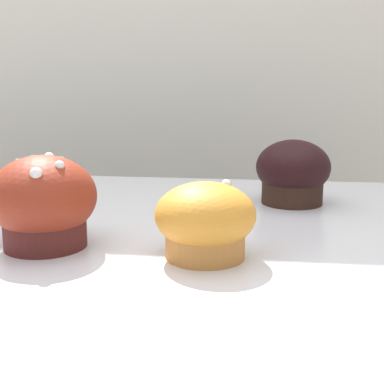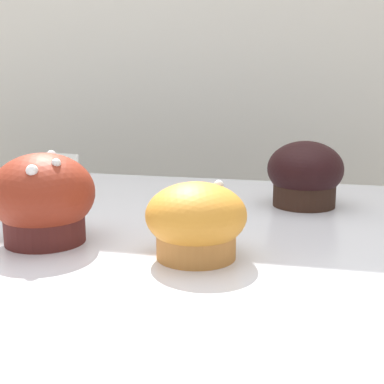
% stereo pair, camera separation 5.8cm
% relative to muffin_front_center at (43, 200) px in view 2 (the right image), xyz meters
% --- Properties ---
extents(wall_back, '(3.20, 0.10, 1.80)m').
position_rel_muffin_front_center_xyz_m(wall_back, '(-0.04, 0.66, -0.10)').
color(wall_back, beige).
rests_on(wall_back, ground).
extents(muffin_front_center, '(0.11, 0.11, 0.09)m').
position_rel_muffin_front_center_xyz_m(muffin_front_center, '(0.00, 0.00, 0.00)').
color(muffin_front_center, '#4E1D1A').
rests_on(muffin_front_center, display_counter).
extents(muffin_back_left, '(0.10, 0.10, 0.07)m').
position_rel_muffin_front_center_xyz_m(muffin_back_left, '(0.16, -0.01, -0.01)').
color(muffin_back_left, '#C27A38').
rests_on(muffin_back_left, display_counter).
extents(muffin_back_right, '(0.10, 0.10, 0.09)m').
position_rel_muffin_front_center_xyz_m(muffin_back_right, '(0.26, 0.22, -0.00)').
color(muffin_back_right, black).
rests_on(muffin_back_right, display_counter).
extents(price_card, '(0.06, 0.05, 0.06)m').
position_rel_muffin_front_center_xyz_m(price_card, '(-0.08, 0.19, -0.01)').
color(price_card, white).
rests_on(price_card, display_counter).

